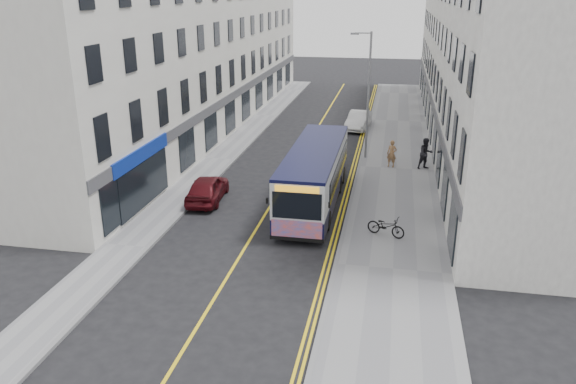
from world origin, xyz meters
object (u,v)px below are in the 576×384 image
at_px(streetlamp, 367,92).
at_px(pedestrian_near, 392,154).
at_px(bicycle, 386,226).
at_px(city_bus, 315,174).
at_px(car_maroon, 207,188).
at_px(pedestrian_far, 426,154).
at_px(car_white, 359,120).

distance_m(streetlamp, pedestrian_near, 4.23).
bearing_deg(streetlamp, bicycle, -82.03).
height_order(city_bus, car_maroon, city_bus).
bearing_deg(pedestrian_far, bicycle, -130.54).
bearing_deg(bicycle, city_bus, 67.91).
bearing_deg(pedestrian_far, car_maroon, -176.04).
bearing_deg(streetlamp, city_bus, -103.03).
height_order(streetlamp, pedestrian_near, streetlamp).
relative_size(pedestrian_near, car_white, 0.39).
bearing_deg(pedestrian_near, city_bus, -101.46).
height_order(bicycle, car_maroon, car_maroon).
bearing_deg(car_white, pedestrian_far, -58.07).
height_order(streetlamp, car_maroon, streetlamp).
bearing_deg(car_white, bicycle, -76.05).
distance_m(streetlamp, car_white, 9.03).
height_order(city_bus, pedestrian_far, city_bus).
xyz_separation_m(pedestrian_near, pedestrian_far, (2.02, -0.04, 0.13)).
xyz_separation_m(city_bus, bicycle, (3.71, -3.46, -1.05)).
xyz_separation_m(bicycle, car_white, (-2.67, 20.31, 0.11)).
height_order(city_bus, pedestrian_near, city_bus).
height_order(city_bus, bicycle, city_bus).
xyz_separation_m(bicycle, pedestrian_far, (2.07, 10.37, 0.49)).
distance_m(streetlamp, car_maroon, 12.42).
height_order(car_white, car_maroon, car_white).
height_order(pedestrian_near, pedestrian_far, pedestrian_far).
xyz_separation_m(pedestrian_far, car_white, (-4.73, 9.94, -0.38)).
height_order(streetlamp, car_white, streetlamp).
relative_size(streetlamp, car_white, 1.91).
bearing_deg(city_bus, pedestrian_far, 50.13).
bearing_deg(car_white, city_bus, -87.06).
relative_size(streetlamp, bicycle, 4.60).
xyz_separation_m(city_bus, pedestrian_far, (5.77, 6.91, -0.56)).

